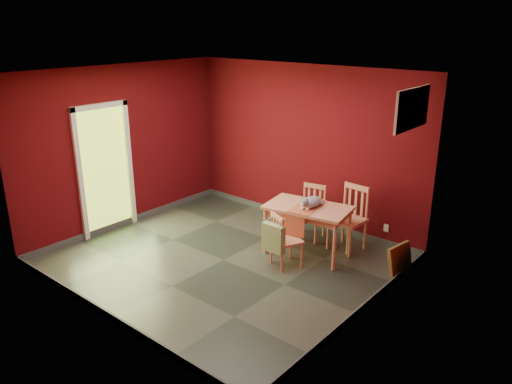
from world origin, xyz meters
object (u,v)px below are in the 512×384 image
Objects in this scene: tote_bag at (273,238)px; picture_frame at (400,261)px; dining_table at (308,212)px; chair_far_right at (349,217)px; chair_far_left at (311,211)px; cat at (312,200)px; chair_near at (284,239)px.

tote_bag is 1.00× the size of picture_frame.
chair_far_right reaches higher than dining_table.
tote_bag is at bearing -109.64° from chair_far_right.
chair_far_right is 1.37m from tote_bag.
chair_far_left reaches higher than tote_bag.
tote_bag is 0.84m from cat.
tote_bag is at bearing -96.41° from dining_table.
chair_far_left is at bearing 169.73° from picture_frame.
dining_table is 0.66m from chair_far_left.
cat is 1.48m from picture_frame.
picture_frame is (1.32, 0.23, -0.65)m from cat.
chair_far_left reaches higher than picture_frame.
cat reaches higher than tote_bag.
picture_frame is at bearing -10.27° from chair_far_left.
tote_bag is (-0.46, -1.29, -0.03)m from chair_far_right.
cat is (0.36, -0.54, 0.43)m from chair_far_left.
picture_frame is (1.68, -0.30, -0.22)m from chair_far_left.
chair_far_left is 1.72m from picture_frame.
picture_frame is at bearing -18.44° from chair_far_right.
dining_table is 3.02× the size of cat.
chair_far_left reaches higher than chair_near.
dining_table is at bearing 83.59° from tote_bag.
chair_near is 1.83× the size of cat.
chair_far_right is 2.28× the size of cat.
chair_near is 1.61m from picture_frame.
tote_bag is 1.76m from picture_frame.
cat is (0.14, 0.73, 0.39)m from tote_bag.
dining_table is 1.52× the size of chair_far_left.
cat reaches higher than dining_table.
cat is (0.06, 0.01, 0.21)m from dining_table.
picture_frame is at bearing 33.34° from tote_bag.
chair_far_right is 1.09m from picture_frame.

